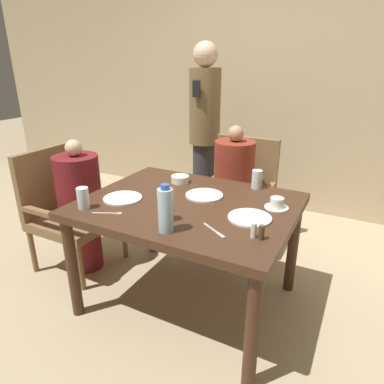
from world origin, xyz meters
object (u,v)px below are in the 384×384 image
object	(u,v)px
standing_host	(204,131)
plate_main_left	(123,198)
plate_dessert_center	(250,218)
glass_tall_near	(83,198)
teacup_with_saucer	(277,204)
chair_left_side	(67,207)
bowl_small	(180,179)
glass_tall_mid	(166,209)
plate_main_right	(204,195)
water_bottle	(166,210)
diner_in_left_chair	(81,205)
chair_far_side	(239,191)
diner_in_far_chair	(233,189)
glass_tall_far	(257,179)

from	to	relation	value
standing_host	plate_main_left	size ratio (longest dim) A/B	7.08
plate_dessert_center	glass_tall_near	world-z (taller)	glass_tall_near
teacup_with_saucer	plate_main_left	bearing A→B (deg)	-161.05
chair_left_side	plate_dessert_center	bearing A→B (deg)	-1.90
chair_left_side	glass_tall_near	xyz separation A→B (m)	(0.56, -0.36, 0.31)
chair_left_side	bowl_small	bearing A→B (deg)	19.25
standing_host	glass_tall_mid	xyz separation A→B (m)	(0.48, -1.49, -0.12)
plate_main_right	plate_dessert_center	size ratio (longest dim) A/B	1.00
water_bottle	diner_in_left_chair	bearing A→B (deg)	158.84
bowl_small	glass_tall_near	bearing A→B (deg)	-113.14
chair_far_side	plate_main_right	size ratio (longest dim) A/B	3.85
plate_dessert_center	bowl_small	size ratio (longest dim) A/B	1.90
diner_in_far_chair	glass_tall_mid	world-z (taller)	diner_in_far_chair
chair_left_side	standing_host	world-z (taller)	standing_host
standing_host	plate_dessert_center	size ratio (longest dim) A/B	7.08
plate_dessert_center	teacup_with_saucer	xyz separation A→B (m)	(0.09, 0.21, 0.02)
plate_main_left	water_bottle	distance (m)	0.53
glass_tall_near	water_bottle	bearing A→B (deg)	-2.39
plate_dessert_center	glass_tall_near	bearing A→B (deg)	-161.14
standing_host	bowl_small	bearing A→B (deg)	-74.71
teacup_with_saucer	glass_tall_mid	xyz separation A→B (m)	(-0.49, -0.43, 0.04)
glass_tall_mid	glass_tall_far	size ratio (longest dim) A/B	1.00
standing_host	glass_tall_far	world-z (taller)	standing_host
chair_left_side	plate_dessert_center	xyz separation A→B (m)	(1.47, -0.05, 0.25)
standing_host	glass_tall_mid	bearing A→B (deg)	-71.98
diner_in_left_chair	plate_dessert_center	world-z (taller)	diner_in_left_chair
chair_far_side	plate_main_left	bearing A→B (deg)	-109.82
standing_host	diner_in_left_chair	bearing A→B (deg)	-109.90
chair_far_side	water_bottle	xyz separation A→B (m)	(0.08, -1.31, 0.36)
teacup_with_saucer	glass_tall_mid	bearing A→B (deg)	-138.40
bowl_small	glass_tall_far	distance (m)	0.53
bowl_small	plate_main_right	bearing A→B (deg)	-30.62
chair_left_side	glass_tall_mid	size ratio (longest dim) A/B	7.29
diner_in_left_chair	glass_tall_far	bearing A→B (deg)	19.62
chair_far_side	plate_main_left	xyz separation A→B (m)	(-0.39, -1.07, 0.25)
chair_far_side	chair_left_side	bearing A→B (deg)	-138.83
teacup_with_saucer	water_bottle	size ratio (longest dim) A/B	0.55
diner_in_left_chair	glass_tall_far	world-z (taller)	diner_in_left_chair
chair_left_side	water_bottle	world-z (taller)	water_bottle
plate_main_left	chair_left_side	bearing A→B (deg)	167.98
teacup_with_saucer	bowl_small	size ratio (longest dim) A/B	1.11
chair_far_side	glass_tall_far	distance (m)	0.66
plate_main_left	bowl_small	world-z (taller)	bowl_small
chair_far_side	bowl_small	bearing A→B (deg)	-109.22
standing_host	plate_dessert_center	world-z (taller)	standing_host
teacup_with_saucer	glass_tall_near	bearing A→B (deg)	-152.56
chair_far_side	glass_tall_far	bearing A→B (deg)	-59.56
diner_in_far_chair	glass_tall_near	xyz separation A→B (m)	(-0.50, -1.14, 0.24)
plate_dessert_center	bowl_small	bearing A→B (deg)	151.44
diner_in_left_chair	teacup_with_saucer	bearing A→B (deg)	6.50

